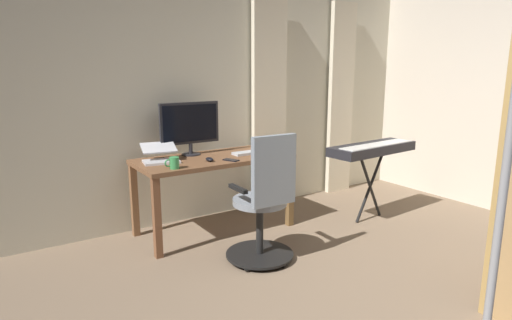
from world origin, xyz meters
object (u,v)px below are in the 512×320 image
computer_monitor (190,125)px  mug_coffee (174,163)px  office_chair (264,205)px  laptop (160,156)px  piano_keyboard (372,150)px  desk (214,167)px  cell_phone_face_up (231,160)px  computer_keyboard (254,152)px  computer_mouse (210,159)px

computer_monitor → mug_coffee: bearing=51.3°
office_chair → computer_monitor: computer_monitor is taller
laptop → piano_keyboard: laptop is taller
desk → cell_phone_face_up: 0.25m
desk → mug_coffee: bearing=25.9°
computer_monitor → cell_phone_face_up: 0.56m
computer_keyboard → desk: bearing=-7.9°
laptop → computer_mouse: laptop is taller
piano_keyboard → computer_mouse: bearing=-19.9°
piano_keyboard → mug_coffee: bearing=-14.4°
desk → mug_coffee: 0.57m
cell_phone_face_up → piano_keyboard: bearing=142.4°
office_chair → piano_keyboard: bearing=10.8°
office_chair → computer_keyboard: 0.92m
piano_keyboard → laptop: bearing=-23.0°
computer_monitor → office_chair: bearing=97.6°
computer_mouse → piano_keyboard: bearing=164.1°
office_chair → cell_phone_face_up: (-0.05, -0.61, 0.25)m
computer_keyboard → laptop: laptop is taller
computer_keyboard → mug_coffee: (0.91, 0.18, 0.04)m
computer_monitor → piano_keyboard: bearing=153.3°
desk → mug_coffee: (0.50, 0.24, 0.14)m
computer_mouse → cell_phone_face_up: 0.19m
computer_keyboard → laptop: bearing=-8.3°
computer_monitor → piano_keyboard: (-1.62, 0.82, -0.29)m
desk → computer_monitor: (0.14, -0.21, 0.39)m
laptop → office_chair: bearing=128.5°
desk → computer_mouse: 0.22m
computer_monitor → cell_phone_face_up: (-0.19, 0.44, -0.29)m
mug_coffee → computer_monitor: bearing=-128.7°
computer_keyboard → computer_mouse: size_ratio=4.38×
laptop → computer_keyboard: bearing=-178.4°
computer_mouse → cell_phone_face_up: computer_mouse is taller
computer_monitor → piano_keyboard: size_ratio=0.58×
computer_monitor → mug_coffee: computer_monitor is taller
mug_coffee → computer_mouse: bearing=-166.1°
desk → office_chair: office_chair is taller
mug_coffee → piano_keyboard: mug_coffee is taller
computer_monitor → computer_mouse: computer_monitor is taller
mug_coffee → piano_keyboard: (-1.98, 0.36, -0.04)m
cell_phone_face_up → office_chair: bearing=62.3°
piano_keyboard → office_chair: bearing=5.0°
computer_monitor → laptop: computer_monitor is taller
computer_mouse → piano_keyboard: (-1.61, 0.46, -0.01)m
office_chair → computer_mouse: size_ratio=10.62×
piano_keyboard → cell_phone_face_up: bearing=-18.9°
computer_mouse → cell_phone_face_up: bearing=156.1°
computer_keyboard → piano_keyboard: (-1.07, 0.55, -0.01)m
desk → computer_keyboard: size_ratio=3.32×
laptop → computer_monitor: bearing=-149.3°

